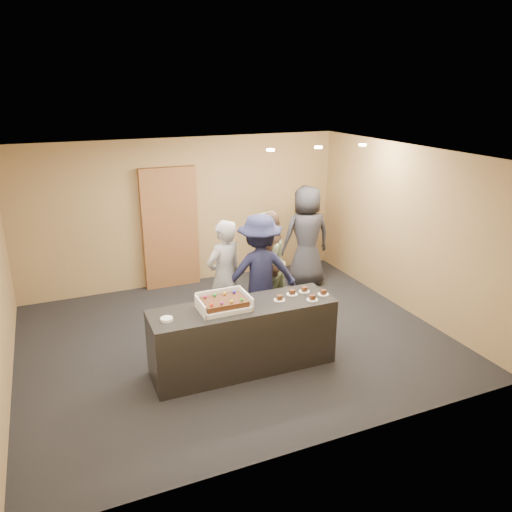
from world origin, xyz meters
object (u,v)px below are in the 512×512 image
object	(u,v)px
storage_cabinet	(170,228)
sheet_cake	(224,302)
serving_counter	(243,337)
person_sage_man	(265,263)
cake_box	(223,305)
person_server_grey	(224,277)
person_dark_suit	(306,236)
plate_stack	(167,319)
person_navy_man	(260,273)
person_brown_extra	(271,263)

from	to	relation	value
storage_cabinet	sheet_cake	xyz separation A→B (m)	(-0.11, -3.20, -0.11)
serving_counter	person_sage_man	world-z (taller)	person_sage_man
cake_box	person_server_grey	world-z (taller)	person_server_grey
serving_counter	person_dark_suit	world-z (taller)	person_dark_suit
plate_stack	person_sage_man	distance (m)	2.49
person_server_grey	person_navy_man	size ratio (longest dim) A/B	0.97
serving_counter	cake_box	bearing A→B (deg)	175.61
serving_counter	cake_box	distance (m)	0.56
storage_cabinet	person_sage_man	distance (m)	2.07
serving_counter	sheet_cake	distance (m)	0.60
storage_cabinet	person_dark_suit	size ratio (longest dim) A/B	1.18
storage_cabinet	person_navy_man	size ratio (longest dim) A/B	1.23
serving_counter	person_brown_extra	bearing A→B (deg)	54.41
person_brown_extra	cake_box	bearing A→B (deg)	-2.37
person_sage_man	person_navy_man	world-z (taller)	person_navy_man
sheet_cake	plate_stack	bearing A→B (deg)	-177.33
sheet_cake	person_sage_man	distance (m)	1.93
serving_counter	person_server_grey	size ratio (longest dim) A/B	1.37
person_sage_man	sheet_cake	bearing A→B (deg)	12.62
serving_counter	person_server_grey	bearing A→B (deg)	83.52
cake_box	plate_stack	xyz separation A→B (m)	(-0.74, -0.06, -0.03)
sheet_cake	person_server_grey	bearing A→B (deg)	70.11
person_server_grey	person_sage_man	xyz separation A→B (m)	(0.84, 0.39, -0.02)
serving_counter	person_navy_man	bearing A→B (deg)	56.86
person_sage_man	person_dark_suit	distance (m)	1.42
person_server_grey	person_navy_man	xyz separation A→B (m)	(0.53, -0.10, 0.02)
person_brown_extra	sheet_cake	bearing A→B (deg)	-1.90
plate_stack	sheet_cake	bearing A→B (deg)	2.67
serving_counter	plate_stack	xyz separation A→B (m)	(-1.00, -0.03, 0.47)
plate_stack	person_brown_extra	bearing A→B (deg)	35.40
cake_box	person_dark_suit	bearing A→B (deg)	42.89
person_server_grey	person_sage_man	distance (m)	0.92
serving_counter	sheet_cake	size ratio (longest dim) A/B	4.43
plate_stack	person_server_grey	distance (m)	1.60
person_sage_man	cake_box	bearing A→B (deg)	12.18
plate_stack	person_server_grey	size ratio (longest dim) A/B	0.08
plate_stack	person_brown_extra	size ratio (longest dim) A/B	0.09
plate_stack	person_navy_man	size ratio (longest dim) A/B	0.08
plate_stack	person_dark_suit	bearing A→B (deg)	36.07
person_brown_extra	person_navy_man	bearing A→B (deg)	-0.97
person_server_grey	person_brown_extra	world-z (taller)	person_server_grey
storage_cabinet	person_dark_suit	distance (m)	2.49
storage_cabinet	plate_stack	bearing A→B (deg)	-104.80
person_navy_man	person_dark_suit	distance (m)	1.96
storage_cabinet	person_brown_extra	size ratio (longest dim) A/B	1.28
person_navy_man	person_brown_extra	world-z (taller)	person_navy_man
sheet_cake	person_brown_extra	bearing A→B (deg)	47.44
sheet_cake	person_dark_suit	xyz separation A→B (m)	(2.41, 2.26, -0.06)
cake_box	person_brown_extra	size ratio (longest dim) A/B	0.37
cake_box	person_server_grey	xyz separation A→B (m)	(0.39, 1.07, -0.07)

